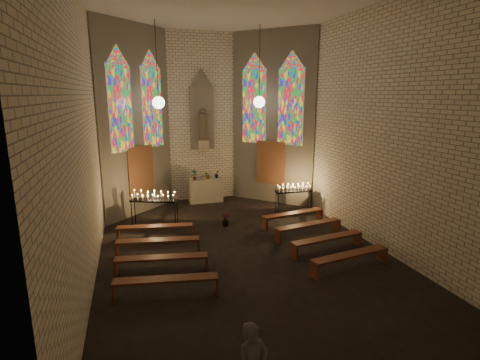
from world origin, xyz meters
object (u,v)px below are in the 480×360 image
object	(u,v)px
aisle_flower_pot	(225,220)
votive_stand_left	(154,198)
votive_stand_right	(294,189)
altar	(206,190)

from	to	relation	value
aisle_flower_pot	votive_stand_left	size ratio (longest dim) A/B	0.27
votive_stand_left	aisle_flower_pot	bearing A→B (deg)	5.95
votive_stand_right	altar	bearing A→B (deg)	143.07
altar	votive_stand_right	distance (m)	3.85
altar	votive_stand_right	size ratio (longest dim) A/B	0.96
votive_stand_left	votive_stand_right	bearing A→B (deg)	23.10
aisle_flower_pot	votive_stand_left	xyz separation A→B (m)	(-2.35, 0.65, 0.80)
aisle_flower_pot	votive_stand_right	xyz separation A→B (m)	(2.95, 0.81, 0.69)
aisle_flower_pot	votive_stand_right	bearing A→B (deg)	15.35
altar	votive_stand_left	bearing A→B (deg)	-132.13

